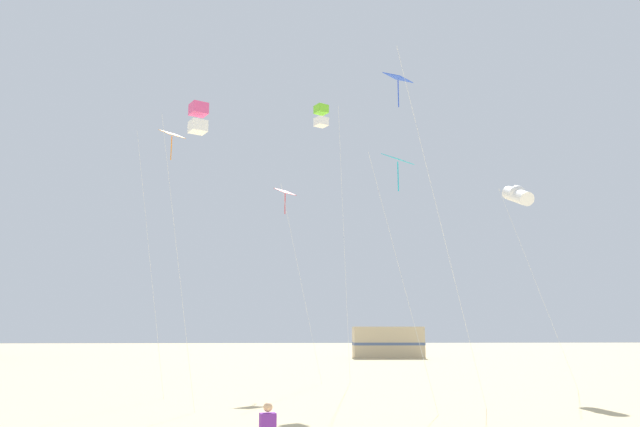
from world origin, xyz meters
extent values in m
cube|color=#722D99|center=(0.12, 5.25, 0.68)|extent=(0.38, 0.29, 0.52)
sphere|color=#D8A87F|center=(0.12, 5.25, 1.06)|extent=(0.20, 0.20, 0.20)
cylinder|color=silver|center=(-5.24, 16.80, 5.60)|extent=(1.90, 0.97, 11.21)
cube|color=orange|center=(-4.76, 17.74, 11.21)|extent=(1.22, 1.22, 0.40)
cylinder|color=orange|center=(-4.76, 17.74, 10.56)|extent=(0.04, 0.04, 1.10)
cylinder|color=silver|center=(1.12, 21.71, 4.88)|extent=(2.13, 1.74, 9.77)
cube|color=red|center=(0.26, 22.77, 9.77)|extent=(1.22, 1.22, 0.40)
cylinder|color=red|center=(0.26, 22.77, 9.12)|extent=(0.04, 0.04, 1.10)
cylinder|color=silver|center=(-3.38, 12.84, 5.27)|extent=(1.75, 0.83, 10.54)
cube|color=#E54C8C|center=(-2.97, 13.71, 10.89)|extent=(0.82, 0.82, 0.44)
cube|color=white|center=(-2.97, 13.71, 10.19)|extent=(0.82, 0.82, 0.44)
cylinder|color=silver|center=(11.94, 19.05, 4.60)|extent=(3.15, 0.10, 9.21)
cylinder|color=white|center=(11.90, 20.61, 9.21)|extent=(0.77, 2.51, 1.48)
sphere|color=white|center=(11.90, 20.61, 9.36)|extent=(0.76, 0.76, 0.76)
cylinder|color=silver|center=(5.72, 11.85, 6.11)|extent=(3.20, 2.15, 12.22)
cube|color=blue|center=(4.66, 13.44, 12.22)|extent=(1.22, 1.22, 0.40)
cylinder|color=blue|center=(4.66, 13.44, 11.57)|extent=(0.04, 0.04, 1.10)
cylinder|color=silver|center=(3.27, 21.72, 6.88)|extent=(0.72, 2.30, 13.77)
cube|color=#72D12D|center=(2.13, 22.07, 14.12)|extent=(0.82, 0.82, 0.44)
cube|color=white|center=(2.13, 22.07, 13.42)|extent=(0.82, 0.82, 0.44)
cylinder|color=silver|center=(4.27, 11.65, 4.37)|extent=(2.08, 0.32, 8.74)
cube|color=#1EB2D1|center=(4.43, 12.69, 8.74)|extent=(1.22, 1.22, 0.40)
cylinder|color=#1EB2D1|center=(4.43, 12.69, 8.09)|extent=(0.04, 0.04, 1.10)
cube|color=#C6B28C|center=(9.61, 47.72, 1.40)|extent=(6.42, 2.37, 2.80)
cube|color=#4C608C|center=(9.61, 47.72, 1.26)|extent=(6.46, 2.41, 0.24)
camera|label=1|loc=(0.56, -8.15, 2.74)|focal=33.70mm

